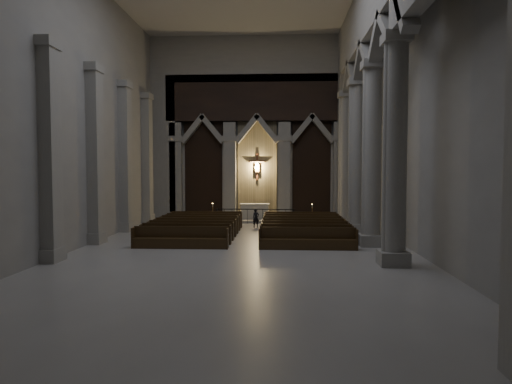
% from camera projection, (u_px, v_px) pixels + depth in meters
% --- Properties ---
extents(room, '(24.00, 24.10, 12.00)m').
position_uv_depth(room, '(242.00, 64.00, 18.37)').
color(room, '#A29F9A').
rests_on(room, ground).
extents(sanctuary_wall, '(14.00, 0.77, 12.00)m').
position_uv_depth(sanctuary_wall, '(257.00, 119.00, 29.92)').
color(sanctuary_wall, gray).
rests_on(sanctuary_wall, ground).
extents(right_arcade, '(1.00, 24.00, 12.00)m').
position_uv_depth(right_arcade, '(374.00, 64.00, 19.39)').
color(right_arcade, gray).
rests_on(right_arcade, ground).
extents(left_pilasters, '(0.60, 13.00, 8.03)m').
position_uv_depth(left_pilasters, '(112.00, 158.00, 22.41)').
color(left_pilasters, gray).
rests_on(left_pilasters, ground).
extents(sanctuary_step, '(8.50, 2.60, 0.15)m').
position_uv_depth(sanctuary_step, '(256.00, 220.00, 29.33)').
color(sanctuary_step, gray).
rests_on(sanctuary_step, ground).
extents(altar, '(1.90, 0.76, 0.97)m').
position_uv_depth(altar, '(255.00, 211.00, 29.40)').
color(altar, '#BCB6A5').
rests_on(altar, sanctuary_step).
extents(altar_rail, '(4.79, 0.09, 0.94)m').
position_uv_depth(altar_rail, '(255.00, 214.00, 27.86)').
color(altar_rail, black).
rests_on(altar_rail, ground).
extents(candle_stand_left, '(0.21, 0.21, 1.26)m').
position_uv_depth(candle_stand_left, '(213.00, 218.00, 27.99)').
color(candle_stand_left, olive).
rests_on(candle_stand_left, ground).
extents(candle_stand_right, '(0.21, 0.21, 1.23)m').
position_uv_depth(candle_stand_right, '(312.00, 219.00, 27.53)').
color(candle_stand_right, olive).
rests_on(candle_stand_right, ground).
extents(pews, '(9.51, 7.27, 0.92)m').
position_uv_depth(pews, '(249.00, 231.00, 22.63)').
color(pews, black).
rests_on(pews, ground).
extents(worshipper, '(0.45, 0.36, 1.08)m').
position_uv_depth(worshipper, '(256.00, 218.00, 26.16)').
color(worshipper, black).
rests_on(worshipper, ground).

